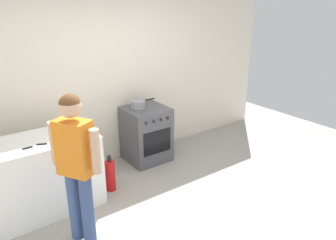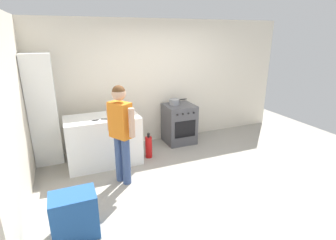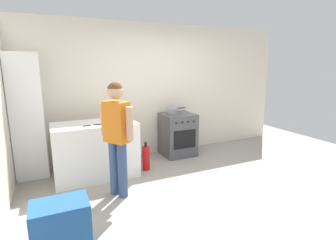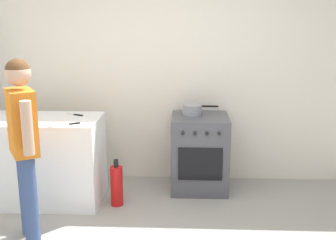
{
  "view_description": "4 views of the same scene",
  "coord_description": "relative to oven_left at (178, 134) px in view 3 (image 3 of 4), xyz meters",
  "views": [
    {
      "loc": [
        -2.12,
        -2.4,
        2.39
      ],
      "look_at": [
        0.24,
        0.85,
        0.9
      ],
      "focal_mm": 35.0,
      "sensor_mm": 36.0,
      "label": 1
    },
    {
      "loc": [
        -1.96,
        -3.34,
        2.31
      ],
      "look_at": [
        -0.28,
        0.71,
        0.85
      ],
      "focal_mm": 28.0,
      "sensor_mm": 36.0,
      "label": 2
    },
    {
      "loc": [
        -2.02,
        -2.98,
        1.82
      ],
      "look_at": [
        -0.15,
        0.98,
        0.88
      ],
      "focal_mm": 28.0,
      "sensor_mm": 36.0,
      "label": 3
    },
    {
      "loc": [
        0.19,
        -2.95,
        1.93
      ],
      "look_at": [
        0.02,
        0.94,
        0.96
      ],
      "focal_mm": 45.0,
      "sensor_mm": 36.0,
      "label": 4
    }
  ],
  "objects": [
    {
      "name": "recycling_crate_upper",
      "position": [
        -2.34,
        -2.13,
        -0.01
      ],
      "size": [
        0.52,
        0.36,
        0.28
      ],
      "primitive_type": "cube",
      "color": "#235193",
      "rests_on": "recycling_crate_lower"
    },
    {
      "name": "knife_paring",
      "position": [
        -1.33,
        -0.22,
        0.48
      ],
      "size": [
        0.2,
        0.11,
        0.01
      ],
      "color": "silver",
      "rests_on": "counter_unit"
    },
    {
      "name": "larder_cabinet",
      "position": [
        -2.65,
        0.1,
        0.57
      ],
      "size": [
        0.48,
        0.44,
        2.0
      ],
      "primitive_type": "cube",
      "color": "white",
      "rests_on": "ground"
    },
    {
      "name": "ground_plane",
      "position": [
        -0.35,
        -1.58,
        -0.43
      ],
      "size": [
        8.0,
        8.0,
        0.0
      ],
      "primitive_type": "plane",
      "color": "gray"
    },
    {
      "name": "person",
      "position": [
        -1.53,
        -1.16,
        0.52
      ],
      "size": [
        0.35,
        0.5,
        1.59
      ],
      "color": "#384C7A",
      "rests_on": "ground"
    },
    {
      "name": "knife_chef",
      "position": [
        -1.32,
        -0.64,
        0.48
      ],
      "size": [
        0.28,
        0.19,
        0.01
      ],
      "color": "silver",
      "rests_on": "counter_unit"
    },
    {
      "name": "back_wall",
      "position": [
        -0.35,
        0.37,
        0.87
      ],
      "size": [
        6.0,
        0.1,
        2.6
      ],
      "primitive_type": "cube",
      "color": "silver",
      "rests_on": "ground"
    },
    {
      "name": "knife_bread",
      "position": [
        -1.58,
        -0.58,
        0.48
      ],
      "size": [
        0.34,
        0.15,
        0.01
      ],
      "color": "silver",
      "rests_on": "counter_unit"
    },
    {
      "name": "knife_utility",
      "position": [
        -1.89,
        -0.56,
        0.48
      ],
      "size": [
        0.25,
        0.05,
        0.01
      ],
      "color": "silver",
      "rests_on": "counter_unit"
    },
    {
      "name": "oven_left",
      "position": [
        0.0,
        0.0,
        0.0
      ],
      "size": [
        0.63,
        0.62,
        0.85
      ],
      "color": "#4C4C51",
      "rests_on": "ground"
    },
    {
      "name": "counter_unit",
      "position": [
        -1.7,
        -0.38,
        0.02
      ],
      "size": [
        1.3,
        0.7,
        0.9
      ],
      "primitive_type": "cube",
      "color": "white",
      "rests_on": "ground"
    },
    {
      "name": "fire_extinguisher",
      "position": [
        -0.87,
        -0.48,
        -0.21
      ],
      "size": [
        0.13,
        0.13,
        0.5
      ],
      "color": "red",
      "rests_on": "ground"
    },
    {
      "name": "pot",
      "position": [
        -0.09,
        0.07,
        0.48
      ],
      "size": [
        0.4,
        0.22,
        0.12
      ],
      "color": "gray",
      "rests_on": "oven_left"
    }
  ]
}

